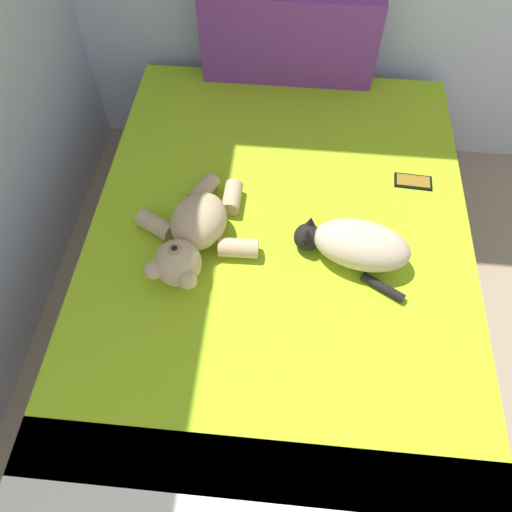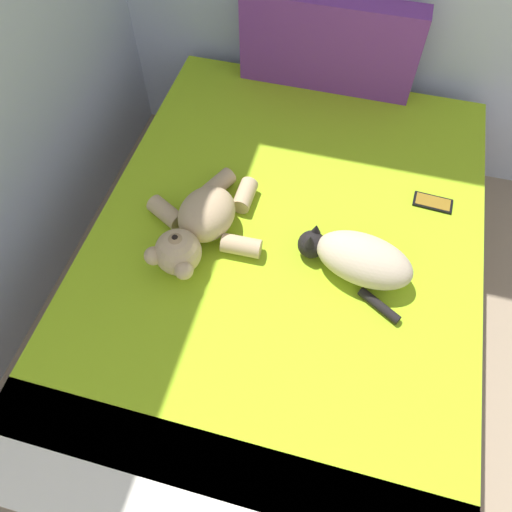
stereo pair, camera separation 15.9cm
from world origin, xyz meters
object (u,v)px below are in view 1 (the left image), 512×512
cat (356,245)px  teddy_bear (193,233)px  bed (276,279)px  patterned_cushion (289,39)px  cell_phone (413,181)px

cat → teddy_bear: bearing=-179.2°
bed → patterned_cushion: bearing=91.6°
patterned_cushion → teddy_bear: size_ratio=1.42×
cat → cell_phone: (0.25, 0.38, -0.07)m
bed → patterned_cushion: 1.06m
patterned_cushion → cat: (0.30, -0.99, -0.13)m
bed → cell_phone: 0.68m
patterned_cushion → teddy_bear: patterned_cushion is taller
teddy_bear → cell_phone: teddy_bear is taller
cat → patterned_cushion: bearing=106.7°
bed → cell_phone: cell_phone is taller
patterned_cushion → teddy_bear: bearing=-105.3°
patterned_cushion → cell_phone: bearing=-48.4°
teddy_bear → patterned_cushion: bearing=74.7°
bed → patterned_cushion: patterned_cushion is taller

